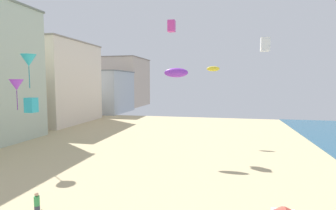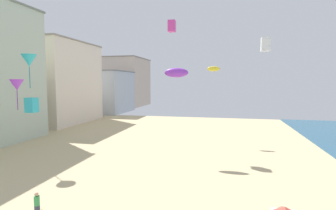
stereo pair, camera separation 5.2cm
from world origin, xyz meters
name	(u,v)px [view 2 (the right image)]	position (x,y,z in m)	size (l,w,h in m)	color
boardwalk_hotel_mid	(53,82)	(-28.44, 45.80, 8.42)	(14.09, 17.83, 16.83)	silver
boardwalk_hotel_far	(98,92)	(-28.44, 65.85, 5.83)	(16.99, 15.25, 11.64)	#ADB7C1
boardwalk_hotel_distant	(125,82)	(-28.44, 86.27, 8.52)	(13.92, 19.08, 17.03)	#C6B29E
kite_flyer	(37,204)	(-3.98, 10.31, 0.92)	(0.34, 0.34, 1.64)	#383D4C
kite_white_box	(266,44)	(12.30, 33.54, 13.41)	(1.12, 1.12, 1.76)	white
kite_purple_delta	(17,85)	(-8.68, 14.30, 8.25)	(1.06, 1.06, 2.42)	purple
kite_cyan_delta	(29,60)	(-13.09, 20.97, 10.77)	(1.58, 1.58, 3.59)	#2DB7CC
kite_magenta_box	(172,26)	(0.42, 30.42, 15.65)	(0.92, 0.92, 1.44)	#DB3D9E
kite_yellow_parafoil	(214,69)	(5.55, 35.22, 10.39)	(1.83, 0.51, 0.71)	yellow
kite_purple_parafoil	(176,73)	(1.88, 25.94, 9.54)	(2.72, 0.76, 1.06)	purple
kite_cyan_box	(32,105)	(-13.71, 21.81, 5.94)	(1.05, 1.05, 1.65)	#2DB7CC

